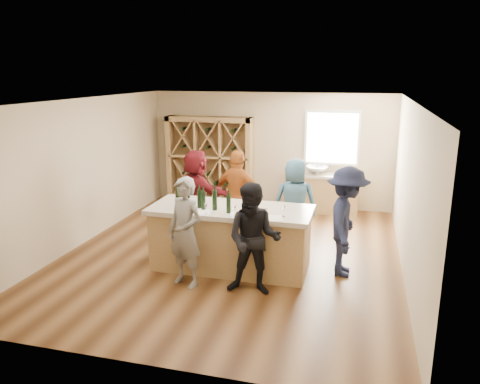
% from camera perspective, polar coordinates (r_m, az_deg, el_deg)
% --- Properties ---
extents(floor, '(6.00, 7.00, 0.10)m').
position_cam_1_polar(floor, '(8.77, -0.97, -7.89)').
color(floor, brown).
rests_on(floor, ground).
extents(ceiling, '(6.00, 7.00, 0.10)m').
position_cam_1_polar(ceiling, '(8.11, -1.06, 11.40)').
color(ceiling, white).
rests_on(ceiling, ground).
extents(wall_back, '(6.00, 0.10, 2.80)m').
position_cam_1_polar(wall_back, '(11.71, 3.73, 5.20)').
color(wall_back, tan).
rests_on(wall_back, ground).
extents(wall_front, '(6.00, 0.10, 2.80)m').
position_cam_1_polar(wall_front, '(5.15, -11.91, -7.38)').
color(wall_front, tan).
rests_on(wall_front, ground).
extents(wall_left, '(0.10, 7.00, 2.80)m').
position_cam_1_polar(wall_left, '(9.59, -18.85, 2.36)').
color(wall_left, tan).
rests_on(wall_left, ground).
extents(wall_right, '(0.10, 7.00, 2.80)m').
position_cam_1_polar(wall_right, '(8.07, 20.32, 0.03)').
color(wall_right, tan).
rests_on(wall_right, ground).
extents(window_frame, '(1.30, 0.06, 1.30)m').
position_cam_1_polar(window_frame, '(11.39, 11.14, 6.47)').
color(window_frame, white).
rests_on(window_frame, wall_back).
extents(window_pane, '(1.18, 0.01, 1.18)m').
position_cam_1_polar(window_pane, '(11.36, 11.13, 6.45)').
color(window_pane, white).
rests_on(window_pane, wall_back).
extents(wine_rack, '(2.20, 0.45, 2.20)m').
position_cam_1_polar(wine_rack, '(11.88, -3.70, 3.86)').
color(wine_rack, '#9E7C4B').
rests_on(wine_rack, floor).
extents(back_counter_base, '(1.60, 0.58, 0.86)m').
position_cam_1_polar(back_counter_base, '(11.39, 10.23, -0.26)').
color(back_counter_base, '#9E7C4B').
rests_on(back_counter_base, floor).
extents(back_counter_top, '(1.70, 0.62, 0.06)m').
position_cam_1_polar(back_counter_top, '(11.28, 10.33, 2.00)').
color(back_counter_top, '#BFB29C').
rests_on(back_counter_top, back_counter_base).
extents(sink, '(0.54, 0.54, 0.19)m').
position_cam_1_polar(sink, '(11.27, 9.35, 2.67)').
color(sink, silver).
rests_on(sink, back_counter_top).
extents(faucet, '(0.02, 0.02, 0.30)m').
position_cam_1_polar(faucet, '(11.44, 9.45, 3.12)').
color(faucet, silver).
rests_on(faucet, back_counter_top).
extents(tasting_counter_base, '(2.60, 1.00, 1.00)m').
position_cam_1_polar(tasting_counter_base, '(8.01, -1.12, -5.89)').
color(tasting_counter_base, '#9E7C4B').
rests_on(tasting_counter_base, floor).
extents(tasting_counter_top, '(2.72, 1.12, 0.08)m').
position_cam_1_polar(tasting_counter_top, '(7.83, -1.14, -2.19)').
color(tasting_counter_top, '#BFB29C').
rests_on(tasting_counter_top, tasting_counter_base).
extents(wine_bottle_a, '(0.08, 0.08, 0.32)m').
position_cam_1_polar(wine_bottle_a, '(7.92, -7.61, -0.62)').
color(wine_bottle_a, black).
rests_on(wine_bottle_a, tasting_counter_top).
extents(wine_bottle_b, '(0.11, 0.11, 0.33)m').
position_cam_1_polar(wine_bottle_b, '(7.75, -6.39, -0.90)').
color(wine_bottle_b, black).
rests_on(wine_bottle_b, tasting_counter_top).
extents(wine_bottle_c, '(0.09, 0.09, 0.30)m').
position_cam_1_polar(wine_bottle_c, '(7.81, -4.97, -0.84)').
color(wine_bottle_c, black).
rests_on(wine_bottle_c, tasting_counter_top).
extents(wine_bottle_d, '(0.09, 0.09, 0.30)m').
position_cam_1_polar(wine_bottle_d, '(7.70, -4.47, -1.06)').
color(wine_bottle_d, black).
rests_on(wine_bottle_d, tasting_counter_top).
extents(wine_bottle_e, '(0.11, 0.11, 0.33)m').
position_cam_1_polar(wine_bottle_e, '(7.66, -3.10, -0.99)').
color(wine_bottle_e, black).
rests_on(wine_bottle_e, tasting_counter_top).
extents(wine_glass_a, '(0.08, 0.08, 0.17)m').
position_cam_1_polar(wine_glass_a, '(7.45, -4.17, -2.10)').
color(wine_glass_a, white).
rests_on(wine_glass_a, tasting_counter_top).
extents(wine_glass_b, '(0.07, 0.07, 0.17)m').
position_cam_1_polar(wine_glass_b, '(7.31, -0.70, -2.42)').
color(wine_glass_b, white).
rests_on(wine_glass_b, tasting_counter_top).
extents(wine_glass_c, '(0.08, 0.08, 0.16)m').
position_cam_1_polar(wine_glass_c, '(7.19, 3.10, -2.74)').
color(wine_glass_c, white).
rests_on(wine_glass_c, tasting_counter_top).
extents(wine_glass_d, '(0.07, 0.07, 0.16)m').
position_cam_1_polar(wine_glass_d, '(7.54, 1.34, -1.91)').
color(wine_glass_d, white).
rests_on(wine_glass_d, tasting_counter_top).
extents(wine_glass_e, '(0.07, 0.07, 0.16)m').
position_cam_1_polar(wine_glass_e, '(7.34, 5.30, -2.40)').
color(wine_glass_e, white).
rests_on(wine_glass_e, tasting_counter_top).
extents(tasting_menu_a, '(0.27, 0.35, 0.00)m').
position_cam_1_polar(tasting_menu_a, '(7.58, -4.52, -2.48)').
color(tasting_menu_a, white).
rests_on(tasting_menu_a, tasting_counter_top).
extents(tasting_menu_b, '(0.32, 0.37, 0.00)m').
position_cam_1_polar(tasting_menu_b, '(7.43, -0.28, -2.79)').
color(tasting_menu_b, white).
rests_on(tasting_menu_b, tasting_counter_top).
extents(tasting_menu_c, '(0.30, 0.36, 0.00)m').
position_cam_1_polar(tasting_menu_c, '(7.29, 4.31, -3.18)').
color(tasting_menu_c, white).
rests_on(tasting_menu_c, tasting_counter_top).
extents(person_near_left, '(0.76, 0.66, 1.74)m').
position_cam_1_polar(person_near_left, '(7.31, -6.68, -4.91)').
color(person_near_left, slate).
rests_on(person_near_left, floor).
extents(person_near_right, '(0.86, 0.50, 1.72)m').
position_cam_1_polar(person_near_right, '(7.00, 1.69, -5.81)').
color(person_near_right, black).
rests_on(person_near_right, floor).
extents(person_server, '(0.57, 1.19, 1.83)m').
position_cam_1_polar(person_server, '(7.82, 12.84, -3.56)').
color(person_server, '#191E38').
rests_on(person_server, floor).
extents(person_far_mid, '(1.18, 0.83, 1.82)m').
position_cam_1_polar(person_far_mid, '(9.19, -0.27, -0.49)').
color(person_far_mid, '#994C19').
rests_on(person_far_mid, floor).
extents(person_far_right, '(0.92, 0.68, 1.70)m').
position_cam_1_polar(person_far_right, '(9.03, 6.70, -1.26)').
color(person_far_right, '#335972').
rests_on(person_far_right, floor).
extents(person_far_left, '(1.71, 1.38, 1.78)m').
position_cam_1_polar(person_far_left, '(9.58, -5.31, -0.06)').
color(person_far_left, '#590F14').
rests_on(person_far_left, floor).
extents(wine_bottle_f, '(0.07, 0.07, 0.30)m').
position_cam_1_polar(wine_bottle_f, '(7.49, -1.41, -1.46)').
color(wine_bottle_f, black).
rests_on(wine_bottle_f, tasting_counter_top).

